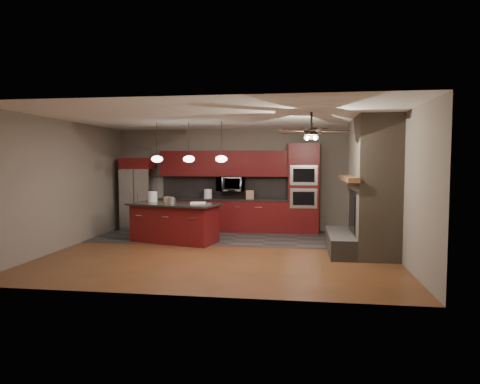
% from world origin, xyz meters
% --- Properties ---
extents(ground, '(7.00, 7.00, 0.00)m').
position_xyz_m(ground, '(0.00, 0.00, 0.00)').
color(ground, brown).
rests_on(ground, ground).
extents(ceiling, '(7.00, 6.00, 0.02)m').
position_xyz_m(ceiling, '(0.00, 0.00, 2.80)').
color(ceiling, white).
rests_on(ceiling, back_wall).
extents(back_wall, '(7.00, 0.02, 2.80)m').
position_xyz_m(back_wall, '(0.00, 3.00, 1.40)').
color(back_wall, '#6F6759').
rests_on(back_wall, ground).
extents(right_wall, '(0.02, 6.00, 2.80)m').
position_xyz_m(right_wall, '(3.50, 0.00, 1.40)').
color(right_wall, '#6F6759').
rests_on(right_wall, ground).
extents(left_wall, '(0.02, 6.00, 2.80)m').
position_xyz_m(left_wall, '(-3.50, 0.00, 1.40)').
color(left_wall, '#6F6759').
rests_on(left_wall, ground).
extents(slate_tile_patch, '(7.00, 2.40, 0.01)m').
position_xyz_m(slate_tile_patch, '(0.00, 1.80, 0.01)').
color(slate_tile_patch, '#383532').
rests_on(slate_tile_patch, ground).
extents(fireplace_column, '(1.30, 2.10, 2.80)m').
position_xyz_m(fireplace_column, '(3.04, 0.40, 1.30)').
color(fireplace_column, '#6F624F').
rests_on(fireplace_column, ground).
extents(back_cabinetry, '(3.59, 0.64, 2.20)m').
position_xyz_m(back_cabinetry, '(-0.48, 2.74, 0.89)').
color(back_cabinetry, '#5B1010').
rests_on(back_cabinetry, ground).
extents(oven_tower, '(0.80, 0.63, 2.38)m').
position_xyz_m(oven_tower, '(1.70, 2.69, 1.19)').
color(oven_tower, '#5B1010').
rests_on(oven_tower, ground).
extents(microwave, '(0.73, 0.41, 0.50)m').
position_xyz_m(microwave, '(-0.27, 2.75, 1.30)').
color(microwave, silver).
rests_on(microwave, back_cabinetry).
extents(refrigerator, '(0.85, 0.75, 2.00)m').
position_xyz_m(refrigerator, '(-2.86, 2.62, 1.00)').
color(refrigerator, silver).
rests_on(refrigerator, ground).
extents(kitchen_island, '(2.28, 1.43, 0.92)m').
position_xyz_m(kitchen_island, '(-1.32, 0.92, 0.47)').
color(kitchen_island, '#5B1010').
rests_on(kitchen_island, ground).
extents(white_bucket, '(0.25, 0.25, 0.25)m').
position_xyz_m(white_bucket, '(-1.97, 1.26, 1.04)').
color(white_bucket, white).
rests_on(white_bucket, kitchen_island).
extents(paint_can, '(0.21, 0.21, 0.13)m').
position_xyz_m(paint_can, '(-1.37, 0.85, 0.99)').
color(paint_can, '#B8B7BD').
rests_on(paint_can, kitchen_island).
extents(paint_tray, '(0.38, 0.29, 0.03)m').
position_xyz_m(paint_tray, '(-0.75, 0.94, 0.94)').
color(paint_tray, white).
rests_on(paint_tray, kitchen_island).
extents(cardboard_box, '(0.24, 0.20, 0.13)m').
position_xyz_m(cardboard_box, '(-1.55, 1.23, 0.98)').
color(cardboard_box, '#9B7950').
rests_on(cardboard_box, kitchen_island).
extents(counter_bucket, '(0.27, 0.27, 0.25)m').
position_xyz_m(counter_bucket, '(-0.90, 2.70, 1.02)').
color(counter_bucket, white).
rests_on(counter_bucket, back_cabinetry).
extents(counter_box, '(0.22, 0.18, 0.23)m').
position_xyz_m(counter_box, '(0.27, 2.65, 1.01)').
color(counter_box, tan).
rests_on(counter_box, back_cabinetry).
extents(pendant_left, '(0.26, 0.26, 0.92)m').
position_xyz_m(pendant_left, '(-1.65, 0.70, 1.96)').
color(pendant_left, black).
rests_on(pendant_left, ceiling).
extents(pendant_center, '(0.26, 0.26, 0.92)m').
position_xyz_m(pendant_center, '(-0.90, 0.70, 1.96)').
color(pendant_center, black).
rests_on(pendant_center, ceiling).
extents(pendant_right, '(0.26, 0.26, 0.92)m').
position_xyz_m(pendant_right, '(-0.15, 0.70, 1.96)').
color(pendant_right, black).
rests_on(pendant_right, ceiling).
extents(ceiling_fan, '(1.27, 1.33, 0.41)m').
position_xyz_m(ceiling_fan, '(1.80, -0.80, 2.46)').
color(ceiling_fan, black).
rests_on(ceiling_fan, ceiling).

